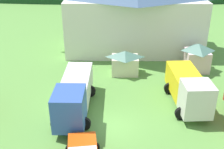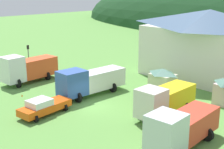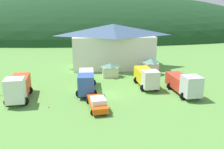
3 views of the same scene
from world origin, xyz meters
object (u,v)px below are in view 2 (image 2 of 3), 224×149
(depot_building, at_px, (208,44))
(play_shed_cream, at_px, (163,79))
(heavy_rig_white, at_px, (27,68))
(service_pickup_orange, at_px, (44,106))
(traffic_cone_near_pickup, at_px, (22,96))
(tow_truck_silver, at_px, (181,127))
(box_truck_blue, at_px, (89,81))
(traffic_light_west, at_px, (29,56))
(flatbed_truck_yellow, at_px, (164,100))

(depot_building, distance_m, play_shed_cream, 8.25)
(heavy_rig_white, bearing_deg, service_pickup_orange, 62.77)
(depot_building, xyz_separation_m, play_shed_cream, (-1.30, -7.41, -3.39))
(heavy_rig_white, height_order, traffic_cone_near_pickup, heavy_rig_white)
(tow_truck_silver, xyz_separation_m, service_pickup_orange, (-12.87, -4.05, -0.87))
(play_shed_cream, distance_m, heavy_rig_white, 17.10)
(box_truck_blue, relative_size, traffic_light_west, 2.05)
(flatbed_truck_yellow, height_order, tow_truck_silver, tow_truck_silver)
(depot_building, height_order, traffic_cone_near_pickup, depot_building)
(play_shed_cream, relative_size, box_truck_blue, 0.36)
(heavy_rig_white, distance_m, box_truck_blue, 9.66)
(heavy_rig_white, distance_m, traffic_light_west, 4.13)
(service_pickup_orange, height_order, traffic_cone_near_pickup, service_pickup_orange)
(tow_truck_silver, height_order, traffic_cone_near_pickup, tow_truck_silver)
(heavy_rig_white, bearing_deg, traffic_cone_near_pickup, 48.13)
(box_truck_blue, relative_size, traffic_cone_near_pickup, 15.12)
(depot_building, bearing_deg, flatbed_truck_yellow, -74.23)
(traffic_cone_near_pickup, bearing_deg, heavy_rig_white, 143.60)
(heavy_rig_white, relative_size, flatbed_truck_yellow, 1.06)
(heavy_rig_white, bearing_deg, box_truck_blue, 99.90)
(depot_building, relative_size, heavy_rig_white, 2.39)
(service_pickup_orange, bearing_deg, depot_building, 161.42)
(tow_truck_silver, bearing_deg, depot_building, -159.00)
(traffic_light_west, bearing_deg, heavy_rig_white, -31.70)
(depot_building, relative_size, play_shed_cream, 5.93)
(depot_building, xyz_separation_m, heavy_rig_white, (-15.00, -17.62, -2.83))
(play_shed_cream, bearing_deg, depot_building, 80.07)
(box_truck_blue, height_order, traffic_light_west, traffic_light_west)
(box_truck_blue, relative_size, flatbed_truck_yellow, 1.19)
(flatbed_truck_yellow, bearing_deg, traffic_cone_near_pickup, -66.99)
(box_truck_blue, xyz_separation_m, flatbed_truck_yellow, (9.61, 1.20, -0.02))
(service_pickup_orange, relative_size, traffic_cone_near_pickup, 9.86)
(box_truck_blue, bearing_deg, depot_building, 159.81)
(box_truck_blue, distance_m, tow_truck_silver, 14.54)
(traffic_cone_near_pickup, bearing_deg, play_shed_cream, 55.63)
(tow_truck_silver, relative_size, service_pickup_orange, 1.40)
(service_pickup_orange, distance_m, traffic_cone_near_pickup, 6.37)
(flatbed_truck_yellow, bearing_deg, tow_truck_silver, 46.53)
(flatbed_truck_yellow, relative_size, service_pickup_orange, 1.29)
(depot_building, distance_m, traffic_light_west, 24.20)
(depot_building, relative_size, flatbed_truck_yellow, 2.53)
(play_shed_cream, xyz_separation_m, tow_truck_silver, (9.88, -10.43, 0.37))
(service_pickup_orange, bearing_deg, traffic_light_west, -121.84)
(box_truck_blue, height_order, flatbed_truck_yellow, box_truck_blue)
(heavy_rig_white, height_order, box_truck_blue, heavy_rig_white)
(traffic_light_west, bearing_deg, depot_building, 39.95)
(depot_building, bearing_deg, traffic_light_west, -140.05)
(depot_building, height_order, service_pickup_orange, depot_building)
(depot_building, relative_size, traffic_cone_near_pickup, 32.09)
(box_truck_blue, xyz_separation_m, tow_truck_silver, (14.27, -2.78, -0.02))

